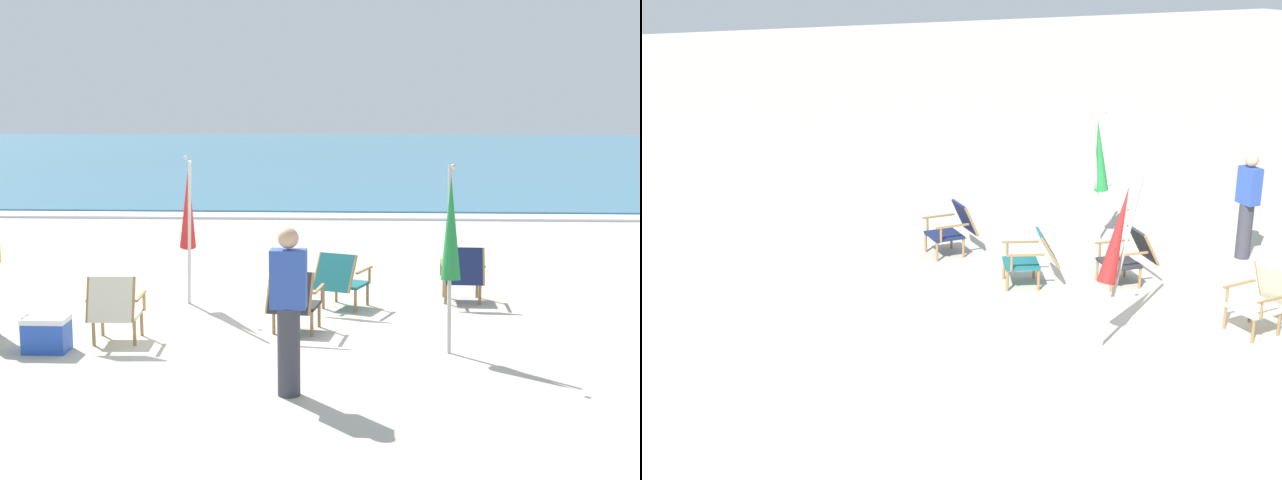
% 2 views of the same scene
% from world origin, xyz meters
% --- Properties ---
extents(ground_plane, '(80.00, 80.00, 0.00)m').
position_xyz_m(ground_plane, '(0.00, 0.00, 0.00)').
color(ground_plane, '#B7AF9E').
extents(sea, '(80.00, 40.00, 0.10)m').
position_xyz_m(sea, '(0.00, 30.70, 0.05)').
color(sea, teal).
rests_on(sea, ground).
extents(surf_band, '(80.00, 1.10, 0.06)m').
position_xyz_m(surf_band, '(0.00, 10.40, 0.03)').
color(surf_band, white).
rests_on(surf_band, ground).
extents(beach_chair_front_left, '(0.62, 0.70, 0.82)m').
position_xyz_m(beach_chair_front_left, '(-1.65, -0.47, 0.43)').
color(beach_chair_front_left, beige).
rests_on(beach_chair_front_left, ground).
extents(beach_chair_back_right, '(0.68, 0.83, 0.79)m').
position_xyz_m(beach_chair_back_right, '(0.38, 0.06, 0.42)').
color(beach_chair_back_right, '#28282D').
rests_on(beach_chair_back_right, ground).
extents(beach_chair_front_right, '(0.61, 0.74, 0.80)m').
position_xyz_m(beach_chair_front_right, '(2.58, 1.75, 0.43)').
color(beach_chair_front_right, '#19234C').
rests_on(beach_chair_front_right, ground).
extents(beach_chair_mid_center, '(0.82, 0.92, 0.78)m').
position_xyz_m(beach_chair_mid_center, '(0.91, 1.31, 0.42)').
color(beach_chair_mid_center, '#196066').
rests_on(beach_chair_mid_center, ground).
extents(umbrella_furled_red, '(0.36, 0.71, 2.04)m').
position_xyz_m(umbrella_furled_red, '(-1.13, 1.38, 1.34)').
color(umbrella_furled_red, '#B7B2A8').
rests_on(umbrella_furled_red, ground).
extents(umbrella_furled_green, '(0.23, 0.37, 2.12)m').
position_xyz_m(umbrella_furled_green, '(2.17, -0.58, 1.39)').
color(umbrella_furled_green, '#B7B2A8').
rests_on(umbrella_furled_green, ground).
extents(person_by_waterline, '(0.35, 0.22, 1.63)m').
position_xyz_m(person_by_waterline, '(0.50, -2.13, 0.84)').
color(person_by_waterline, '#383842').
rests_on(person_by_waterline, ground).
extents(cooler_box, '(0.49, 0.35, 0.40)m').
position_xyz_m(cooler_box, '(-2.33, -0.80, 0.20)').
color(cooler_box, blue).
rests_on(cooler_box, ground).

